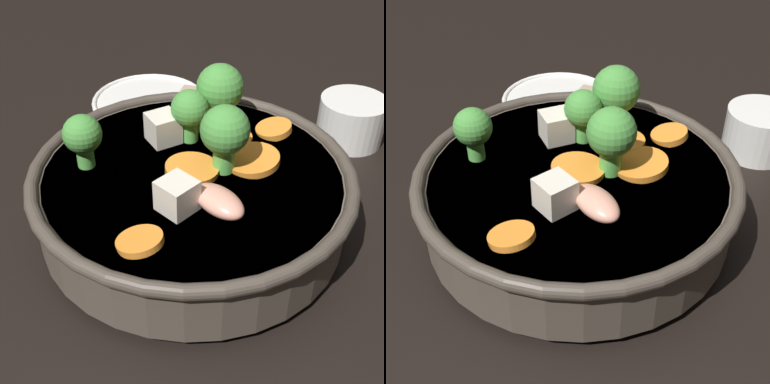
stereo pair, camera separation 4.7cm
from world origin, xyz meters
The scene contains 4 objects.
ground_plane centered at (0.00, 0.00, 0.00)m, with size 3.00×3.00×0.00m, color black.
stirfry_bowl centered at (0.00, 0.00, 0.05)m, with size 0.28×0.28×0.13m.
side_saucer centered at (-0.02, 0.23, 0.01)m, with size 0.14×0.14×0.01m.
tea_cup centered at (0.20, 0.12, 0.03)m, with size 0.07×0.07×0.05m.
Camera 1 is at (-0.06, -0.36, 0.33)m, focal length 50.00 mm.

